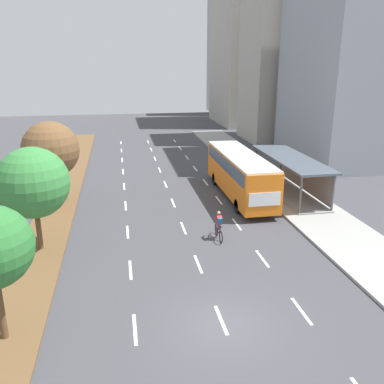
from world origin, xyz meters
TOP-DOWN VIEW (x-y plane):
  - ground_plane at (0.00, 0.00)m, footprint 140.00×140.00m
  - median_strip at (-8.30, 20.00)m, footprint 2.60×52.00m
  - sidewalk_right at (9.25, 20.00)m, footprint 4.50×52.00m
  - lane_divider_left at (-3.50, 17.57)m, footprint 0.14×46.13m
  - lane_divider_center at (0.00, 17.57)m, footprint 0.14×46.13m
  - lane_divider_right at (3.50, 17.57)m, footprint 0.14×46.13m
  - bus_shelter at (9.53, 15.54)m, footprint 2.90×10.21m
  - bus at (5.25, 15.71)m, footprint 2.54×11.29m
  - cyclist at (1.80, 8.22)m, footprint 0.46×1.82m
  - median_tree_second at (-8.32, 8.45)m, footprint 3.83×3.83m
  - median_tree_third at (-8.51, 16.27)m, footprint 4.00×4.00m
  - building_near_right at (19.73, 25.95)m, footprint 10.35×13.33m
  - building_mid_right at (18.20, 38.47)m, footprint 10.67×8.86m
  - building_far_right at (17.95, 54.38)m, footprint 10.10×13.77m
  - building_tall_right at (20.83, 68.99)m, footprint 11.12×11.28m

SIDE VIEW (x-z plane):
  - ground_plane at x=0.00m, z-range 0.00..0.00m
  - lane_divider_left at x=-3.50m, z-range 0.00..0.01m
  - lane_divider_center at x=0.00m, z-range 0.00..0.01m
  - lane_divider_right at x=3.50m, z-range 0.00..0.01m
  - median_strip at x=-8.30m, z-range 0.00..0.12m
  - sidewalk_right at x=9.25m, z-range 0.00..0.15m
  - cyclist at x=1.80m, z-range -0.06..1.65m
  - bus_shelter at x=9.53m, z-range 0.44..3.30m
  - bus at x=5.25m, z-range 0.38..3.75m
  - median_tree_second at x=-8.32m, z-range 1.06..6.79m
  - median_tree_third at x=-8.51m, z-range 1.11..7.11m
  - building_mid_right at x=18.20m, z-range 0.00..21.72m
  - building_near_right at x=19.73m, z-range 0.00..23.25m
  - building_far_right at x=17.95m, z-range 0.00..23.79m
  - building_tall_right at x=20.83m, z-range 0.00..23.81m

